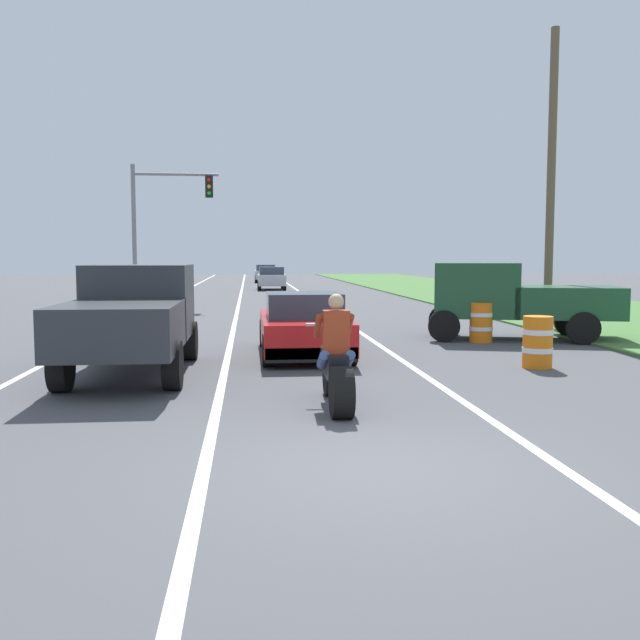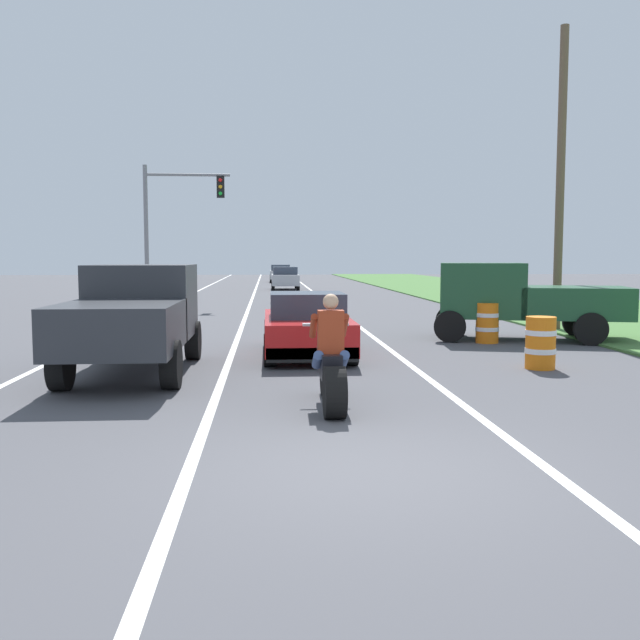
{
  "view_description": "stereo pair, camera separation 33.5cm",
  "coord_description": "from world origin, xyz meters",
  "px_view_note": "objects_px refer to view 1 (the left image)",
  "views": [
    {
      "loc": [
        -1.33,
        -6.75,
        2.12
      ],
      "look_at": [
        -0.06,
        5.76,
        1.0
      ],
      "focal_mm": 39.46,
      "sensor_mm": 36.0,
      "label": 1
    },
    {
      "loc": [
        -1.0,
        -6.78,
        2.12
      ],
      "look_at": [
        -0.06,
        5.76,
        1.0
      ],
      "focal_mm": 39.46,
      "sensor_mm": 36.0,
      "label": 2
    }
  ],
  "objects_px": {
    "distant_car_far_ahead": "(271,278)",
    "sports_car_red": "(303,326)",
    "pickup_truck_right_shoulder_dark_green": "(512,297)",
    "construction_barrel_mid": "(481,322)",
    "pickup_truck_left_lane_dark_grey": "(133,314)",
    "motorcycle_with_rider": "(336,367)",
    "distant_car_further_ahead": "(265,273)",
    "construction_barrel_nearest": "(538,342)",
    "traffic_light_mast_near": "(159,214)"
  },
  "relations": [
    {
      "from": "construction_barrel_nearest",
      "to": "distant_car_further_ahead",
      "type": "relative_size",
      "value": 0.25
    },
    {
      "from": "pickup_truck_left_lane_dark_grey",
      "to": "construction_barrel_nearest",
      "type": "height_order",
      "value": "pickup_truck_left_lane_dark_grey"
    },
    {
      "from": "motorcycle_with_rider",
      "to": "distant_car_further_ahead",
      "type": "xyz_separation_m",
      "value": [
        0.22,
        50.47,
        0.18
      ]
    },
    {
      "from": "pickup_truck_right_shoulder_dark_green",
      "to": "construction_barrel_mid",
      "type": "distance_m",
      "value": 1.32
    },
    {
      "from": "traffic_light_mast_near",
      "to": "construction_barrel_nearest",
      "type": "xyz_separation_m",
      "value": [
        9.24,
        -17.49,
        -3.43
      ]
    },
    {
      "from": "sports_car_red",
      "to": "distant_car_far_ahead",
      "type": "xyz_separation_m",
      "value": [
        0.31,
        31.25,
        0.14
      ]
    },
    {
      "from": "sports_car_red",
      "to": "traffic_light_mast_near",
      "type": "distance_m",
      "value": 16.38
    },
    {
      "from": "sports_car_red",
      "to": "distant_car_further_ahead",
      "type": "height_order",
      "value": "distant_car_further_ahead"
    },
    {
      "from": "sports_car_red",
      "to": "construction_barrel_mid",
      "type": "relative_size",
      "value": 4.3
    },
    {
      "from": "motorcycle_with_rider",
      "to": "traffic_light_mast_near",
      "type": "distance_m",
      "value": 21.58
    },
    {
      "from": "pickup_truck_right_shoulder_dark_green",
      "to": "traffic_light_mast_near",
      "type": "height_order",
      "value": "traffic_light_mast_near"
    },
    {
      "from": "construction_barrel_nearest",
      "to": "distant_car_further_ahead",
      "type": "bearing_deg",
      "value": 94.95
    },
    {
      "from": "motorcycle_with_rider",
      "to": "distant_car_further_ahead",
      "type": "bearing_deg",
      "value": 89.75
    },
    {
      "from": "construction_barrel_mid",
      "to": "pickup_truck_right_shoulder_dark_green",
      "type": "bearing_deg",
      "value": 30.49
    },
    {
      "from": "pickup_truck_right_shoulder_dark_green",
      "to": "distant_car_far_ahead",
      "type": "bearing_deg",
      "value": 100.43
    },
    {
      "from": "traffic_light_mast_near",
      "to": "construction_barrel_nearest",
      "type": "distance_m",
      "value": 20.08
    },
    {
      "from": "distant_car_far_ahead",
      "to": "sports_car_red",
      "type": "bearing_deg",
      "value": -90.58
    },
    {
      "from": "distant_car_far_ahead",
      "to": "traffic_light_mast_near",
      "type": "bearing_deg",
      "value": -108.07
    },
    {
      "from": "construction_barrel_mid",
      "to": "distant_car_further_ahead",
      "type": "bearing_deg",
      "value": 95.76
    },
    {
      "from": "pickup_truck_left_lane_dark_grey",
      "to": "traffic_light_mast_near",
      "type": "xyz_separation_m",
      "value": [
        -1.63,
        17.46,
        2.82
      ]
    },
    {
      "from": "sports_car_red",
      "to": "distant_car_further_ahead",
      "type": "xyz_separation_m",
      "value": [
        0.25,
        45.01,
        0.14
      ]
    },
    {
      "from": "construction_barrel_mid",
      "to": "distant_car_further_ahead",
      "type": "xyz_separation_m",
      "value": [
        -4.35,
        43.14,
        0.27
      ]
    },
    {
      "from": "distant_car_further_ahead",
      "to": "construction_barrel_mid",
      "type": "bearing_deg",
      "value": -84.24
    },
    {
      "from": "pickup_truck_left_lane_dark_grey",
      "to": "distant_car_far_ahead",
      "type": "bearing_deg",
      "value": 83.88
    },
    {
      "from": "sports_car_red",
      "to": "distant_car_far_ahead",
      "type": "relative_size",
      "value": 1.08
    },
    {
      "from": "construction_barrel_mid",
      "to": "distant_car_further_ahead",
      "type": "height_order",
      "value": "distant_car_further_ahead"
    },
    {
      "from": "construction_barrel_mid",
      "to": "distant_car_far_ahead",
      "type": "relative_size",
      "value": 0.25
    },
    {
      "from": "motorcycle_with_rider",
      "to": "distant_car_further_ahead",
      "type": "distance_m",
      "value": 50.47
    },
    {
      "from": "pickup_truck_right_shoulder_dark_green",
      "to": "construction_barrel_nearest",
      "type": "bearing_deg",
      "value": -105.2
    },
    {
      "from": "distant_car_far_ahead",
      "to": "distant_car_further_ahead",
      "type": "bearing_deg",
      "value": 90.25
    },
    {
      "from": "distant_car_far_ahead",
      "to": "construction_barrel_nearest",
      "type": "bearing_deg",
      "value": -83.13
    },
    {
      "from": "pickup_truck_right_shoulder_dark_green",
      "to": "construction_barrel_nearest",
      "type": "distance_m",
      "value": 4.88
    },
    {
      "from": "traffic_light_mast_near",
      "to": "construction_barrel_nearest",
      "type": "height_order",
      "value": "traffic_light_mast_near"
    },
    {
      "from": "construction_barrel_nearest",
      "to": "pickup_truck_left_lane_dark_grey",
      "type": "bearing_deg",
      "value": 179.76
    },
    {
      "from": "sports_car_red",
      "to": "construction_barrel_mid",
      "type": "bearing_deg",
      "value": 22.11
    },
    {
      "from": "traffic_light_mast_near",
      "to": "distant_car_further_ahead",
      "type": "distance_m",
      "value": 30.33
    },
    {
      "from": "motorcycle_with_rider",
      "to": "construction_barrel_nearest",
      "type": "height_order",
      "value": "motorcycle_with_rider"
    },
    {
      "from": "traffic_light_mast_near",
      "to": "construction_barrel_mid",
      "type": "height_order",
      "value": "traffic_light_mast_near"
    },
    {
      "from": "construction_barrel_nearest",
      "to": "construction_barrel_mid",
      "type": "xyz_separation_m",
      "value": [
        0.26,
        4.08,
        0.0
      ]
    },
    {
      "from": "pickup_truck_right_shoulder_dark_green",
      "to": "construction_barrel_nearest",
      "type": "xyz_separation_m",
      "value": [
        -1.27,
        -4.68,
        -0.6
      ]
    },
    {
      "from": "pickup_truck_left_lane_dark_grey",
      "to": "construction_barrel_mid",
      "type": "xyz_separation_m",
      "value": [
        7.87,
        4.05,
        -0.6
      ]
    },
    {
      "from": "pickup_truck_left_lane_dark_grey",
      "to": "motorcycle_with_rider",
      "type": "bearing_deg",
      "value": -44.79
    },
    {
      "from": "sports_car_red",
      "to": "distant_car_further_ahead",
      "type": "bearing_deg",
      "value": 89.68
    },
    {
      "from": "sports_car_red",
      "to": "traffic_light_mast_near",
      "type": "height_order",
      "value": "traffic_light_mast_near"
    },
    {
      "from": "motorcycle_with_rider",
      "to": "construction_barrel_mid",
      "type": "xyz_separation_m",
      "value": [
        4.57,
        7.33,
        -0.09
      ]
    },
    {
      "from": "pickup_truck_left_lane_dark_grey",
      "to": "pickup_truck_right_shoulder_dark_green",
      "type": "distance_m",
      "value": 10.02
    },
    {
      "from": "motorcycle_with_rider",
      "to": "sports_car_red",
      "type": "distance_m",
      "value": 5.46
    },
    {
      "from": "construction_barrel_mid",
      "to": "construction_barrel_nearest",
      "type": "bearing_deg",
      "value": -93.66
    },
    {
      "from": "pickup_truck_right_shoulder_dark_green",
      "to": "distant_car_further_ahead",
      "type": "height_order",
      "value": "pickup_truck_right_shoulder_dark_green"
    },
    {
      "from": "pickup_truck_right_shoulder_dark_green",
      "to": "construction_barrel_mid",
      "type": "bearing_deg",
      "value": -149.51
    }
  ]
}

